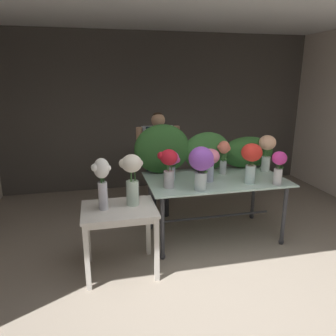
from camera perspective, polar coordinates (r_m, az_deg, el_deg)
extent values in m
plane|color=gray|center=(4.73, 3.37, -10.11)|extent=(8.55, 8.55, 0.00)
cube|color=#4C4742|center=(6.17, -1.53, 9.96)|extent=(5.97, 0.12, 2.87)
cube|color=silver|center=(4.34, 4.07, 27.29)|extent=(6.09, 4.01, 0.12)
cube|color=silver|center=(4.16, 8.42, -1.97)|extent=(1.77, 1.01, 0.02)
cylinder|color=#38383D|center=(3.74, -1.01, -10.68)|extent=(0.05, 0.05, 0.80)
sphere|color=#38383D|center=(3.92, -0.98, -15.52)|extent=(0.07, 0.07, 0.07)
cylinder|color=#38383D|center=(4.31, 20.04, -7.95)|extent=(0.05, 0.05, 0.80)
sphere|color=#38383D|center=(4.47, 19.58, -12.31)|extent=(0.07, 0.07, 0.07)
cylinder|color=#38383D|center=(4.46, -3.18, -6.14)|extent=(0.05, 0.05, 0.80)
sphere|color=#38383D|center=(4.61, -3.11, -10.39)|extent=(0.07, 0.07, 0.07)
cylinder|color=#38383D|center=(4.95, 15.03, -4.41)|extent=(0.05, 0.05, 0.80)
sphere|color=#38383D|center=(5.09, 14.73, -8.32)|extent=(0.07, 0.07, 0.07)
cylinder|color=#38383D|center=(4.35, 8.14, -8.63)|extent=(1.57, 0.03, 0.03)
cube|color=silver|center=(3.43, -8.76, -7.30)|extent=(0.78, 0.61, 0.03)
cube|color=silver|center=(3.45, -8.73, -7.99)|extent=(0.72, 0.55, 0.06)
cube|color=silver|center=(3.36, -14.29, -15.31)|extent=(0.05, 0.05, 0.71)
cube|color=silver|center=(3.40, -2.04, -14.38)|extent=(0.05, 0.05, 0.71)
cube|color=silver|center=(3.83, -14.17, -11.22)|extent=(0.05, 0.05, 0.71)
cube|color=silver|center=(3.86, -3.58, -10.47)|extent=(0.05, 0.05, 0.71)
cylinder|color=#232328|center=(4.82, -2.82, -4.05)|extent=(0.12, 0.12, 0.86)
cylinder|color=#232328|center=(4.86, -0.54, -3.88)|extent=(0.12, 0.12, 0.86)
cube|color=#999EA8|center=(4.65, -1.74, 4.14)|extent=(0.46, 0.22, 0.54)
cube|color=#192833|center=(4.55, -1.46, 3.36)|extent=(0.39, 0.02, 0.66)
cylinder|color=tan|center=(4.61, -5.10, 3.89)|extent=(0.09, 0.09, 0.55)
cylinder|color=tan|center=(4.71, 1.55, 4.21)|extent=(0.09, 0.09, 0.55)
sphere|color=tan|center=(4.59, -1.78, 8.52)|extent=(0.20, 0.20, 0.20)
ellipsoid|color=black|center=(4.60, -1.84, 9.35)|extent=(0.15, 0.15, 0.09)
ellipsoid|color=#2D6028|center=(4.25, -1.04, 3.39)|extent=(0.75, 0.26, 0.66)
ellipsoid|color=#387033|center=(4.43, 6.96, 2.96)|extent=(0.68, 0.26, 0.54)
ellipsoid|color=#2D6028|center=(4.68, 14.01, 2.74)|extent=(0.78, 0.31, 0.45)
cylinder|color=silver|center=(3.68, 5.83, -2.37)|extent=(0.14, 0.14, 0.21)
cylinder|color=#9EBCB2|center=(3.69, 5.81, -3.24)|extent=(0.13, 0.13, 0.09)
cylinder|color=#477F3D|center=(3.67, 6.39, -1.67)|extent=(0.01, 0.01, 0.28)
cylinder|color=#477F3D|center=(3.70, 5.68, -1.54)|extent=(0.01, 0.01, 0.28)
cylinder|color=#477F3D|center=(3.66, 5.43, -1.71)|extent=(0.01, 0.01, 0.28)
cylinder|color=#477F3D|center=(3.63, 5.91, -1.85)|extent=(0.01, 0.01, 0.28)
ellipsoid|color=purple|center=(3.60, 5.95, 1.67)|extent=(0.28, 0.28, 0.27)
sphere|color=purple|center=(3.56, 4.77, 1.25)|extent=(0.09, 0.09, 0.09)
sphere|color=purple|center=(3.64, 7.57, 0.87)|extent=(0.09, 0.09, 0.09)
ellipsoid|color=#477F3D|center=(3.62, 6.52, -0.58)|extent=(0.08, 0.11, 0.03)
cylinder|color=silver|center=(4.02, 14.48, -1.10)|extent=(0.12, 0.12, 0.23)
cylinder|color=#9EBCB2|center=(4.04, 14.42, -1.96)|extent=(0.11, 0.11, 0.10)
cylinder|color=#387033|center=(4.01, 14.70, -0.34)|extent=(0.01, 0.01, 0.31)
cylinder|color=#387033|center=(4.02, 14.45, -0.29)|extent=(0.01, 0.01, 0.31)
cylinder|color=#387033|center=(3.99, 14.19, -0.41)|extent=(0.01, 0.01, 0.31)
cylinder|color=#387033|center=(3.99, 14.73, -0.45)|extent=(0.01, 0.01, 0.31)
ellipsoid|color=red|center=(3.95, 14.75, 2.72)|extent=(0.25, 0.25, 0.22)
sphere|color=red|center=(3.89, 14.03, 2.99)|extent=(0.09, 0.09, 0.09)
sphere|color=red|center=(4.00, 16.07, 2.30)|extent=(0.06, 0.06, 0.06)
cylinder|color=silver|center=(4.61, 17.05, 0.73)|extent=(0.12, 0.12, 0.20)
cylinder|color=#9EBCB2|center=(4.62, 16.99, 0.04)|extent=(0.11, 0.11, 0.09)
cylinder|color=#477F3D|center=(4.61, 17.33, 1.62)|extent=(0.01, 0.01, 0.33)
cylinder|color=#477F3D|center=(4.60, 16.87, 1.65)|extent=(0.01, 0.01, 0.33)
cylinder|color=#477F3D|center=(4.57, 17.05, 1.55)|extent=(0.01, 0.01, 0.33)
ellipsoid|color=#F4B78E|center=(4.55, 17.35, 4.36)|extent=(0.23, 0.23, 0.20)
cylinder|color=silver|center=(4.02, 0.62, -0.99)|extent=(0.10, 0.10, 0.17)
cylinder|color=#9EBCB2|center=(4.03, 0.62, -1.64)|extent=(0.09, 0.09, 0.07)
cylinder|color=#477F3D|center=(4.02, 0.97, -0.45)|extent=(0.01, 0.01, 0.22)
cylinder|color=#477F3D|center=(4.02, 0.43, -0.44)|extent=(0.01, 0.01, 0.22)
cylinder|color=#477F3D|center=(3.99, 0.50, -0.56)|extent=(0.01, 0.01, 0.22)
ellipsoid|color=#E54C9E|center=(3.97, 0.63, 1.79)|extent=(0.19, 0.19, 0.18)
sphere|color=#E54C9E|center=(3.96, -0.22, 1.43)|extent=(0.06, 0.06, 0.06)
sphere|color=#E54C9E|center=(3.99, 1.63, 1.45)|extent=(0.08, 0.08, 0.08)
ellipsoid|color=#2D6028|center=(3.99, 1.03, 0.44)|extent=(0.10, 0.10, 0.03)
cylinder|color=silver|center=(3.99, 7.48, -1.00)|extent=(0.10, 0.10, 0.20)
cylinder|color=#9EBCB2|center=(4.01, 7.45, -1.78)|extent=(0.09, 0.09, 0.09)
cylinder|color=#2D6028|center=(3.99, 7.79, -0.49)|extent=(0.01, 0.01, 0.26)
cylinder|color=#2D6028|center=(3.99, 7.39, -0.45)|extent=(0.01, 0.01, 0.26)
cylinder|color=#2D6028|center=(3.97, 7.31, -0.52)|extent=(0.01, 0.01, 0.26)
cylinder|color=#2D6028|center=(3.96, 7.62, -0.61)|extent=(0.01, 0.01, 0.26)
ellipsoid|color=pink|center=(3.93, 7.59, 2.08)|extent=(0.23, 0.23, 0.19)
sphere|color=pink|center=(3.93, 6.44, 2.13)|extent=(0.07, 0.07, 0.07)
sphere|color=pink|center=(3.97, 8.49, 1.84)|extent=(0.06, 0.06, 0.06)
cylinder|color=silver|center=(4.06, 19.01, -1.48)|extent=(0.10, 0.10, 0.20)
cylinder|color=#9EBCB2|center=(4.08, 18.94, -2.23)|extent=(0.09, 0.09, 0.08)
cylinder|color=#477F3D|center=(4.06, 19.28, -0.80)|extent=(0.01, 0.01, 0.27)
cylinder|color=#477F3D|center=(4.06, 18.81, -0.79)|extent=(0.01, 0.01, 0.27)
cylinder|color=#477F3D|center=(4.03, 19.13, -0.92)|extent=(0.01, 0.01, 0.27)
ellipsoid|color=#D1338E|center=(4.00, 19.31, 1.69)|extent=(0.18, 0.18, 0.16)
ellipsoid|color=#2D6028|center=(4.05, 19.64, 0.17)|extent=(0.06, 0.11, 0.03)
cylinder|color=silver|center=(4.34, 9.80, 0.10)|extent=(0.09, 0.09, 0.18)
cylinder|color=#9EBCB2|center=(4.35, 9.77, -0.54)|extent=(0.08, 0.08, 0.08)
cylinder|color=#477F3D|center=(4.32, 10.16, 1.02)|extent=(0.01, 0.01, 0.30)
cylinder|color=#477F3D|center=(4.32, 9.67, 1.05)|extent=(0.01, 0.01, 0.30)
cylinder|color=#477F3D|center=(4.30, 9.81, 0.95)|extent=(0.01, 0.01, 0.30)
ellipsoid|color=#EF7A60|center=(4.27, 9.97, 3.66)|extent=(0.16, 0.16, 0.17)
sphere|color=#EF7A60|center=(4.26, 9.26, 3.73)|extent=(0.08, 0.08, 0.08)
sphere|color=#EF7A60|center=(4.33, 10.64, 3.46)|extent=(0.08, 0.08, 0.08)
ellipsoid|color=#477F3D|center=(4.35, 9.96, 1.63)|extent=(0.08, 0.11, 0.03)
cylinder|color=silver|center=(3.74, 0.15, -2.02)|extent=(0.12, 0.12, 0.20)
cylinder|color=#9EBCB2|center=(3.76, 0.15, -2.85)|extent=(0.11, 0.11, 0.09)
cylinder|color=#477F3D|center=(3.73, 0.65, -1.11)|extent=(0.01, 0.01, 0.30)
cylinder|color=#477F3D|center=(3.75, -0.12, -1.04)|extent=(0.01, 0.01, 0.30)
cylinder|color=#477F3D|center=(3.71, 0.09, -1.22)|extent=(0.01, 0.01, 0.30)
ellipsoid|color=red|center=(3.67, 0.15, 1.94)|extent=(0.20, 0.20, 0.19)
sphere|color=red|center=(3.66, -1.22, 2.22)|extent=(0.09, 0.09, 0.09)
cylinder|color=silver|center=(3.36, -11.53, -4.91)|extent=(0.10, 0.10, 0.30)
cylinder|color=#9EBCB2|center=(3.39, -11.46, -6.23)|extent=(0.09, 0.09, 0.12)
cylinder|color=#2D6028|center=(3.35, -11.33, -4.12)|extent=(0.01, 0.01, 0.37)
cylinder|color=#2D6028|center=(3.37, -11.61, -4.05)|extent=(0.01, 0.01, 0.37)
cylinder|color=#2D6028|center=(3.35, -11.79, -4.14)|extent=(0.01, 0.01, 0.37)
cylinder|color=#2D6028|center=(3.33, -11.69, -4.30)|extent=(0.01, 0.01, 0.37)
ellipsoid|color=white|center=(3.27, -11.82, -0.05)|extent=(0.16, 0.16, 0.21)
sphere|color=white|center=(3.24, -12.92, 0.08)|extent=(0.08, 0.08, 0.08)
sphere|color=white|center=(3.26, -10.73, -0.01)|extent=(0.07, 0.07, 0.07)
cylinder|color=silver|center=(3.45, -6.35, -4.45)|extent=(0.13, 0.13, 0.27)
cylinder|color=#9EBCB2|center=(3.47, -6.31, -5.61)|extent=(0.12, 0.12, 0.11)
cylinder|color=#477F3D|center=(3.43, -5.89, -3.21)|extent=(0.01, 0.01, 0.39)
cylinder|color=#477F3D|center=(3.44, -6.52, -3.19)|extent=(0.01, 0.01, 0.39)
cylinder|color=#477F3D|center=(3.40, -6.58, -3.40)|extent=(0.01, 0.01, 0.39)
ellipsoid|color=silver|center=(3.35, -6.52, 0.83)|extent=(0.22, 0.22, 0.19)
sphere|color=silver|center=(3.34, -7.92, 0.83)|extent=(0.10, 0.10, 0.10)
sphere|color=silver|center=(3.35, -5.14, 0.87)|extent=(0.08, 0.08, 0.08)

